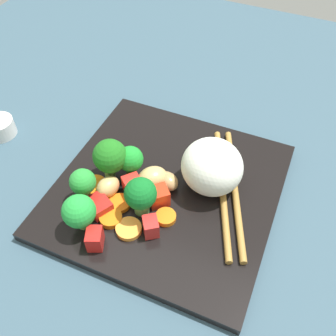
% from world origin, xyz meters
% --- Properties ---
extents(ground_plane, '(1.10, 1.10, 0.02)m').
position_xyz_m(ground_plane, '(0.00, 0.00, -0.01)').
color(ground_plane, '#354F5E').
extents(square_plate, '(0.27, 0.27, 0.01)m').
position_xyz_m(square_plate, '(0.00, 0.00, 0.01)').
color(square_plate, black).
rests_on(square_plate, ground_plane).
extents(rice_mound, '(0.10, 0.10, 0.07)m').
position_xyz_m(rice_mound, '(-0.05, -0.03, 0.05)').
color(rice_mound, white).
rests_on(rice_mound, square_plate).
extents(broccoli_floret_0, '(0.04, 0.04, 0.05)m').
position_xyz_m(broccoli_floret_0, '(0.06, 0.09, 0.04)').
color(broccoli_floret_0, '#5B973F').
rests_on(broccoli_floret_0, square_plate).
extents(broccoli_floret_1, '(0.04, 0.04, 0.06)m').
position_xyz_m(broccoli_floret_1, '(0.07, 0.01, 0.05)').
color(broccoli_floret_1, '#62934B').
rests_on(broccoli_floret_1, square_plate).
extents(broccoli_floret_2, '(0.04, 0.04, 0.06)m').
position_xyz_m(broccoli_floret_2, '(0.01, 0.05, 0.05)').
color(broccoli_floret_2, '#659F50').
rests_on(broccoli_floret_2, square_plate).
extents(broccoli_floret_3, '(0.03, 0.03, 0.05)m').
position_xyz_m(broccoli_floret_3, '(0.08, 0.06, 0.04)').
color(broccoli_floret_3, '#62A246').
rests_on(broccoli_floret_3, square_plate).
extents(broccoli_floret_4, '(0.03, 0.03, 0.05)m').
position_xyz_m(broccoli_floret_4, '(0.05, -0.00, 0.04)').
color(broccoli_floret_4, '#55953F').
rests_on(broccoli_floret_4, square_plate).
extents(carrot_slice_0, '(0.04, 0.04, 0.01)m').
position_xyz_m(carrot_slice_0, '(0.08, 0.04, 0.02)').
color(carrot_slice_0, orange).
rests_on(carrot_slice_0, square_plate).
extents(carrot_slice_1, '(0.04, 0.04, 0.01)m').
position_xyz_m(carrot_slice_1, '(0.04, 0.05, 0.02)').
color(carrot_slice_1, orange).
rests_on(carrot_slice_1, square_plate).
extents(carrot_slice_2, '(0.03, 0.03, 0.01)m').
position_xyz_m(carrot_slice_2, '(-0.02, 0.05, 0.02)').
color(carrot_slice_2, orange).
rests_on(carrot_slice_2, square_plate).
extents(carrot_slice_3, '(0.04, 0.04, 0.01)m').
position_xyz_m(carrot_slice_3, '(0.04, 0.07, 0.02)').
color(carrot_slice_3, orange).
rests_on(carrot_slice_3, square_plate).
extents(carrot_slice_4, '(0.04, 0.04, 0.01)m').
position_xyz_m(carrot_slice_4, '(0.01, 0.08, 0.02)').
color(carrot_slice_4, '#FB9C37').
rests_on(carrot_slice_4, square_plate).
extents(pepper_chunk_0, '(0.04, 0.03, 0.02)m').
position_xyz_m(pepper_chunk_0, '(0.03, 0.03, 0.02)').
color(pepper_chunk_0, red).
rests_on(pepper_chunk_0, square_plate).
extents(pepper_chunk_1, '(0.03, 0.03, 0.02)m').
position_xyz_m(pepper_chunk_1, '(-0.01, 0.07, 0.02)').
color(pepper_chunk_1, red).
rests_on(pepper_chunk_1, square_plate).
extents(pepper_chunk_2, '(0.03, 0.03, 0.02)m').
position_xyz_m(pepper_chunk_2, '(-0.00, 0.03, 0.02)').
color(pepper_chunk_2, red).
rests_on(pepper_chunk_2, square_plate).
extents(pepper_chunk_3, '(0.02, 0.03, 0.02)m').
position_xyz_m(pepper_chunk_3, '(0.04, 0.11, 0.02)').
color(pepper_chunk_3, red).
rests_on(pepper_chunk_3, square_plate).
extents(pepper_chunk_4, '(0.04, 0.04, 0.02)m').
position_xyz_m(pepper_chunk_4, '(0.06, 0.07, 0.02)').
color(pepper_chunk_4, red).
rests_on(pepper_chunk_4, square_plate).
extents(chicken_piece_0, '(0.03, 0.04, 0.02)m').
position_xyz_m(chicken_piece_0, '(0.06, 0.04, 0.02)').
color(chicken_piece_0, tan).
rests_on(chicken_piece_0, square_plate).
extents(chicken_piece_2, '(0.05, 0.05, 0.03)m').
position_xyz_m(chicken_piece_2, '(0.02, 0.01, 0.03)').
color(chicken_piece_2, tan).
rests_on(chicken_piece_2, square_plate).
extents(chicken_piece_4, '(0.04, 0.03, 0.02)m').
position_xyz_m(chicken_piece_4, '(-0.00, 0.00, 0.02)').
color(chicken_piece_4, tan).
rests_on(chicken_piece_4, square_plate).
extents(chopstick_pair, '(0.10, 0.19, 0.01)m').
position_xyz_m(chopstick_pair, '(-0.07, -0.02, 0.02)').
color(chopstick_pair, olive).
rests_on(chopstick_pair, square_plate).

